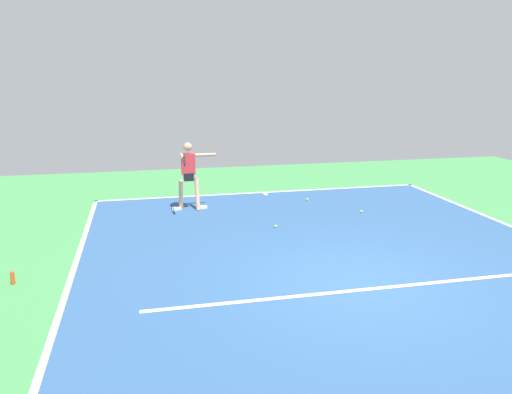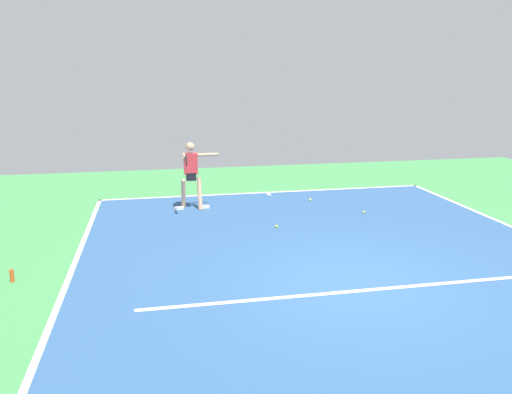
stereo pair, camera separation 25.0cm
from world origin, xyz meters
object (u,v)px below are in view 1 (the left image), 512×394
tennis_ball_centre_court (307,199)px  tennis_ball_far_corner (276,226)px  tennis_player (189,172)px  tennis_ball_near_service_line (361,211)px  water_bottle (13,278)px

tennis_ball_centre_court → tennis_ball_far_corner: bearing=56.2°
tennis_player → tennis_ball_far_corner: bearing=130.9°
tennis_ball_near_service_line → water_bottle: (7.52, 2.84, 0.08)m
tennis_player → water_bottle: (3.34, 4.09, -0.89)m
tennis_ball_centre_court → tennis_ball_near_service_line: (-0.93, 1.50, 0.00)m
tennis_ball_centre_court → tennis_player: bearing=4.4°
tennis_ball_far_corner → water_bottle: bearing=22.4°
water_bottle → tennis_player: bearing=-129.2°
tennis_ball_centre_court → water_bottle: 7.89m
tennis_player → tennis_ball_centre_court: bearing=-175.9°
tennis_ball_near_service_line → tennis_ball_far_corner: (2.43, 0.75, 0.00)m
tennis_ball_centre_court → tennis_ball_far_corner: (1.50, 2.24, 0.00)m
tennis_ball_centre_court → tennis_ball_far_corner: same height
tennis_ball_centre_court → water_bottle: size_ratio=0.30×
tennis_ball_far_corner → tennis_player: bearing=-48.8°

